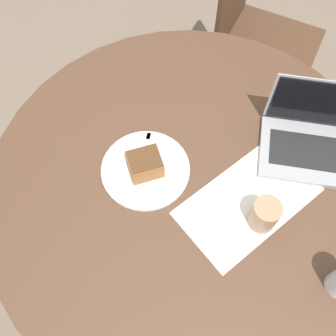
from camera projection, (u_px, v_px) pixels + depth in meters
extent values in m
plane|color=#6B5B4C|center=(182.00, 249.00, 1.81)|extent=(12.00, 12.00, 0.00)
cylinder|color=#4C3323|center=(182.00, 248.00, 1.81)|extent=(0.42, 0.42, 0.02)
cylinder|color=#4C3323|center=(186.00, 222.00, 1.49)|extent=(0.13, 0.13, 0.69)
cylinder|color=#4C3323|center=(190.00, 180.00, 1.17)|extent=(1.21, 1.21, 0.03)
cube|color=#472D1E|center=(269.00, 47.00, 1.80)|extent=(0.43, 0.43, 0.02)
cube|color=#472D1E|center=(306.00, 66.00, 2.04)|extent=(0.04, 0.04, 0.43)
cube|color=#472D1E|center=(283.00, 121.00, 1.88)|extent=(0.04, 0.04, 0.43)
cube|color=#472D1E|center=(237.00, 43.00, 2.12)|extent=(0.04, 0.04, 0.43)
cube|color=#472D1E|center=(209.00, 94.00, 1.96)|extent=(0.04, 0.04, 0.43)
cube|color=white|center=(247.00, 202.00, 1.12)|extent=(0.46, 0.38, 0.00)
cylinder|color=white|center=(146.00, 170.00, 1.16)|extent=(0.26, 0.26, 0.01)
cube|color=brown|center=(145.00, 164.00, 1.13)|extent=(0.12, 0.12, 0.07)
cube|color=#4D311C|center=(144.00, 159.00, 1.09)|extent=(0.12, 0.12, 0.00)
cube|color=silver|center=(143.00, 156.00, 1.17)|extent=(0.17, 0.05, 0.00)
cube|color=silver|center=(149.00, 136.00, 1.21)|extent=(0.03, 0.03, 0.00)
cylinder|color=#997556|center=(264.00, 215.00, 1.05)|extent=(0.08, 0.08, 0.10)
cube|color=gray|center=(311.00, 153.00, 1.18)|extent=(0.28, 0.35, 0.02)
cube|color=black|center=(312.00, 152.00, 1.17)|extent=(0.18, 0.27, 0.00)
cube|color=gray|center=(322.00, 103.00, 1.14)|extent=(0.08, 0.30, 0.19)
cube|color=black|center=(322.00, 104.00, 1.14)|extent=(0.08, 0.28, 0.18)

